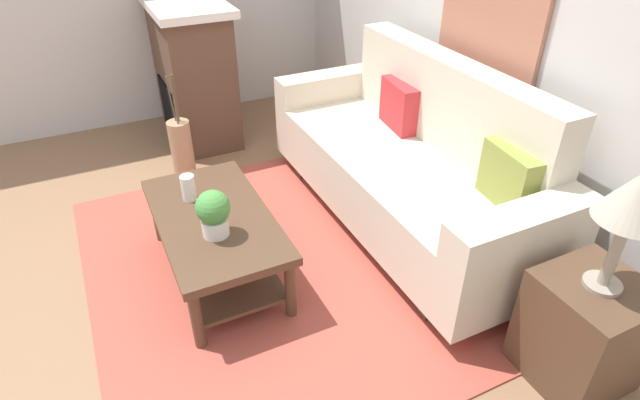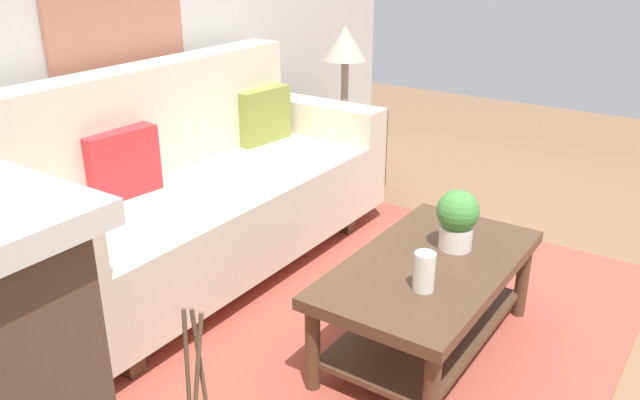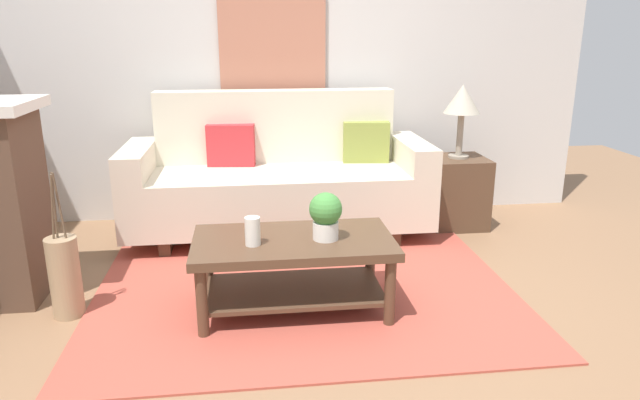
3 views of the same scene
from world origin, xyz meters
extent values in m
plane|color=#8C6647|center=(0.00, 0.00, 0.00)|extent=(9.07, 9.07, 0.00)
cube|color=silver|center=(0.00, 2.07, 1.35)|extent=(5.07, 0.10, 2.70)
cube|color=#B24C3D|center=(0.00, 0.50, 0.01)|extent=(2.51, 2.04, 0.01)
cube|color=beige|center=(-0.09, 1.47, 0.32)|extent=(1.85, 0.84, 0.40)
cube|color=beige|center=(-0.09, 1.79, 0.80)|extent=(1.85, 0.20, 0.56)
cube|color=beige|center=(-1.12, 1.47, 0.42)|extent=(0.20, 0.84, 0.60)
cube|color=beige|center=(0.93, 1.47, 0.42)|extent=(0.20, 0.84, 0.60)
cube|color=#513826|center=(-0.92, 1.47, 0.06)|extent=(0.08, 0.74, 0.12)
cube|color=#513826|center=(0.73, 1.47, 0.06)|extent=(0.08, 0.74, 0.12)
cube|color=red|center=(-0.44, 1.66, 0.68)|extent=(0.37, 0.16, 0.32)
cube|color=olive|center=(0.61, 1.66, 0.68)|extent=(0.37, 0.16, 0.32)
cube|color=#513826|center=(-0.08, 0.23, 0.41)|extent=(1.10, 0.60, 0.05)
cube|color=#513826|center=(-0.08, 0.23, 0.12)|extent=(0.98, 0.50, 0.02)
cylinder|color=#513826|center=(-0.57, -0.02, 0.19)|extent=(0.06, 0.06, 0.38)
cylinder|color=#513826|center=(0.41, -0.02, 0.19)|extent=(0.06, 0.06, 0.38)
cylinder|color=#513826|center=(-0.57, 0.48, 0.19)|extent=(0.06, 0.06, 0.38)
cylinder|color=#513826|center=(0.41, 0.48, 0.19)|extent=(0.06, 0.06, 0.38)
cylinder|color=white|center=(-0.31, 0.15, 0.51)|extent=(0.08, 0.08, 0.15)
cylinder|color=white|center=(0.09, 0.19, 0.48)|extent=(0.14, 0.14, 0.10)
sphere|color=#478D3F|center=(0.09, 0.19, 0.60)|extent=(0.18, 0.18, 0.18)
cube|color=#513826|center=(1.33, 1.54, 0.28)|extent=(0.44, 0.44, 0.56)
cylinder|color=gray|center=(1.33, 1.54, 0.57)|extent=(0.16, 0.16, 0.02)
cylinder|color=gray|center=(1.33, 1.54, 0.74)|extent=(0.05, 0.05, 0.35)
cone|color=#B2A893|center=(1.33, 1.54, 1.02)|extent=(0.28, 0.28, 0.22)
cylinder|color=tan|center=(-1.33, 0.32, 0.23)|extent=(0.17, 0.17, 0.46)
cylinder|color=brown|center=(-1.31, 0.32, 0.64)|extent=(0.04, 0.01, 0.36)
cylinder|color=brown|center=(-1.34, 0.33, 0.64)|extent=(0.02, 0.01, 0.36)
cylinder|color=brown|center=(-1.34, 0.30, 0.64)|extent=(0.05, 0.04, 0.36)
cube|color=#B77056|center=(-0.09, 2.00, 1.42)|extent=(0.84, 0.03, 0.82)
camera|label=1|loc=(2.29, -0.26, 2.08)|focal=29.07mm
camera|label=2|loc=(-2.29, -0.72, 1.68)|focal=36.30mm
camera|label=3|loc=(-0.31, -2.73, 1.53)|focal=32.23mm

